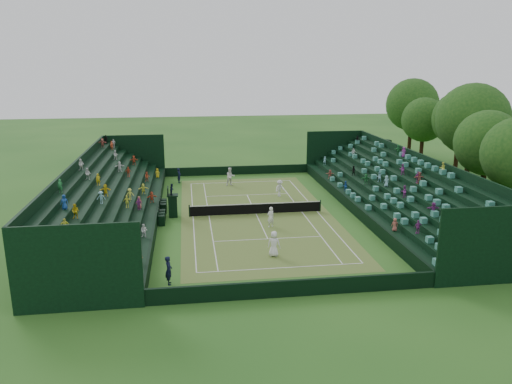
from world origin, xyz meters
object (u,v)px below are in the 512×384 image
at_px(umpire_chair, 173,203).
at_px(player_far_east, 280,188).
at_px(tennis_net, 256,208).
at_px(player_near_east, 271,217).
at_px(player_far_west, 230,177).
at_px(player_near_west, 274,244).

height_order(umpire_chair, player_far_east, umpire_chair).
bearing_deg(tennis_net, player_near_east, -79.44).
height_order(umpire_chair, player_far_west, umpire_chair).
relative_size(tennis_net, player_far_east, 7.00).
height_order(player_near_west, player_near_east, player_near_west).
bearing_deg(tennis_net, player_far_east, 60.29).
bearing_deg(player_far_west, umpire_chair, -133.24).
distance_m(umpire_chair, player_far_west, 11.91).
relative_size(tennis_net, player_far_west, 5.91).
height_order(umpire_chair, player_near_west, umpire_chair).
relative_size(player_near_west, player_far_west, 0.91).
xyz_separation_m(player_near_west, player_far_east, (3.28, 15.29, -0.07)).
bearing_deg(player_near_east, player_near_west, 58.53).
xyz_separation_m(player_far_west, player_far_east, (4.42, -5.06, -0.15)).
xyz_separation_m(umpire_chair, player_far_east, (10.32, 5.28, -0.42)).
xyz_separation_m(player_near_east, player_far_west, (-1.96, 14.19, 0.14)).
relative_size(umpire_chair, player_near_west, 1.64).
bearing_deg(tennis_net, player_near_west, -90.85).
bearing_deg(player_near_west, tennis_net, -66.03).
bearing_deg(umpire_chair, tennis_net, -1.69).
relative_size(player_near_west, player_near_east, 1.06).
xyz_separation_m(tennis_net, player_far_west, (-1.28, 10.56, 0.46)).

